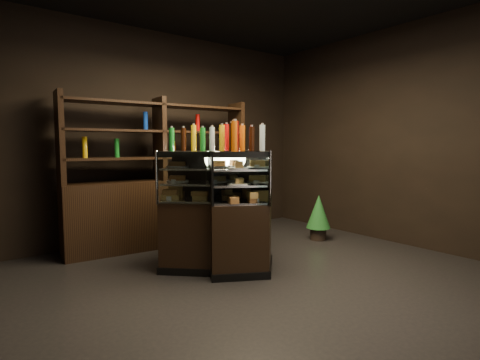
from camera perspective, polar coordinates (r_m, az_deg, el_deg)
name	(u,v)px	position (r m, az deg, el deg)	size (l,w,h in m)	color
ground	(272,286)	(3.80, 4.96, -15.78)	(5.00, 5.00, 0.00)	black
room_shell	(274,83)	(3.59, 5.21, 14.52)	(5.02, 5.02, 3.01)	black
display_case	(226,227)	(4.26, -2.21, -7.20)	(1.44, 1.35, 1.31)	black
food_display	(226,178)	(4.17, -2.20, 0.26)	(1.05, 1.07, 0.41)	#DD924F
bottles_top	(225,138)	(4.16, -2.27, 6.40)	(0.89, 0.93, 0.30)	yellow
potted_conifer	(319,211)	(5.55, 11.88, -4.61)	(0.35, 0.35, 0.74)	black
back_shelving	(161,202)	(5.22, -11.96, -3.23)	(2.52, 0.58, 2.00)	black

